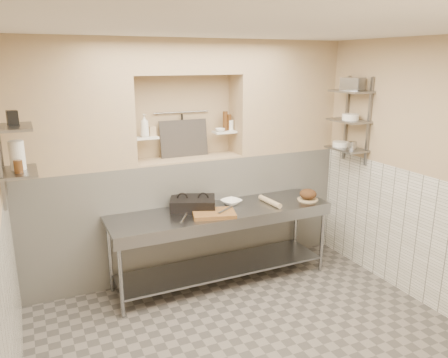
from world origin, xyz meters
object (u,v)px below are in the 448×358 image
cutting_board (214,213)px  rolling_pin (270,202)px  mixing_bowl (231,202)px  panini_press (193,204)px  prep_table (222,231)px  jug_left (17,155)px  bread_loaf (308,194)px  bowl_alcove (220,130)px  bottle_soap (145,126)px

cutting_board → rolling_pin: (0.76, 0.08, 0.01)m
mixing_bowl → panini_press: bearing=177.7°
prep_table → jug_left: jug_left is taller
mixing_bowl → jug_left: (-2.23, -0.23, 0.81)m
bread_loaf → bowl_alcove: bowl_alcove is taller
prep_table → bottle_soap: bearing=142.9°
panini_press → cutting_board: 0.32m
bread_loaf → jug_left: bearing=179.7°
panini_press → bread_loaf: bearing=11.9°
panini_press → bowl_alcove: size_ratio=4.89×
prep_table → rolling_pin: rolling_pin is taller
prep_table → rolling_pin: 0.68m
mixing_bowl → rolling_pin: bearing=-23.6°
panini_press → jug_left: jug_left is taller
prep_table → bowl_alcove: 1.24m
prep_table → cutting_board: (-0.15, -0.13, 0.28)m
bottle_soap → bowl_alcove: 0.95m
bread_loaf → jug_left: (-3.16, 0.02, 0.77)m
panini_press → rolling_pin: size_ratio=1.50×
rolling_pin → bottle_soap: bearing=156.2°
mixing_bowl → bottle_soap: bottle_soap is taller
jug_left → bottle_soap: bearing=25.4°
mixing_bowl → prep_table: bearing=-143.8°
bread_loaf → bowl_alcove: (-0.89, 0.65, 0.76)m
panini_press → bowl_alcove: bearing=59.4°
bottle_soap → bowl_alcove: (0.94, 0.01, -0.11)m
mixing_bowl → bowl_alcove: size_ratio=1.85×
prep_table → jug_left: 2.32m
bread_loaf → bottle_soap: 2.12m
prep_table → bread_loaf: bread_loaf is taller
bottle_soap → jug_left: 1.47m
cutting_board → mixing_bowl: 0.43m
prep_table → bread_loaf: (1.11, -0.11, 0.33)m
cutting_board → bottle_soap: bottle_soap is taller
cutting_board → bread_loaf: bread_loaf is taller
prep_table → jug_left: bearing=-177.5°
jug_left → cutting_board: bearing=-1.1°
panini_press → mixing_bowl: size_ratio=2.64×
jug_left → panini_press: bearing=8.1°
bottle_soap → bowl_alcove: bottle_soap is taller
mixing_bowl → bread_loaf: bearing=-15.0°
rolling_pin → bowl_alcove: (-0.38, 0.59, 0.80)m
prep_table → bottle_soap: 1.50m
mixing_bowl → bowl_alcove: bearing=84.6°
bottle_soap → rolling_pin: bearing=-23.8°
cutting_board → jug_left: 2.06m
bread_loaf → bottle_soap: bottle_soap is taller
bottle_soap → mixing_bowl: bearing=-23.9°
panini_press → bottle_soap: bottle_soap is taller
prep_table → bowl_alcove: bowl_alcove is taller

